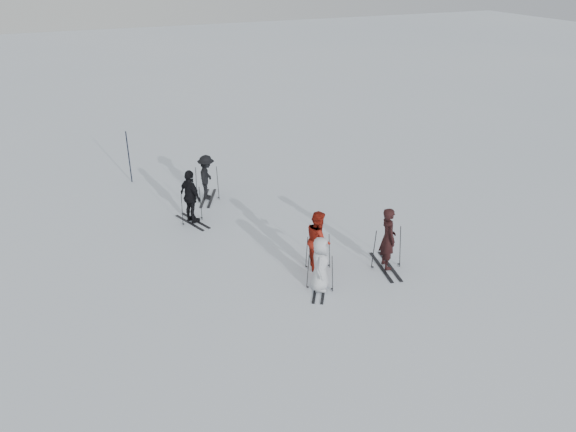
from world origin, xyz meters
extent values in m
plane|color=silver|center=(0.00, 0.00, 0.00)|extent=(120.00, 120.00, 0.00)
imported|color=black|center=(2.13, -1.56, 0.96)|extent=(0.59, 0.78, 1.93)
imported|color=maroon|center=(0.23, -0.75, 0.91)|extent=(0.92, 1.05, 1.83)
imported|color=silver|center=(-0.26, -1.87, 0.80)|extent=(0.84, 0.94, 1.61)
imported|color=black|center=(-2.47, 3.80, 0.96)|extent=(0.82, 1.21, 1.91)
imported|color=black|center=(-1.39, 5.60, 0.86)|extent=(1.05, 1.28, 1.72)
cylinder|color=black|center=(-3.82, 8.53, 1.08)|extent=(0.05, 0.05, 2.17)
camera|label=1|loc=(-6.41, -13.90, 8.72)|focal=35.00mm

